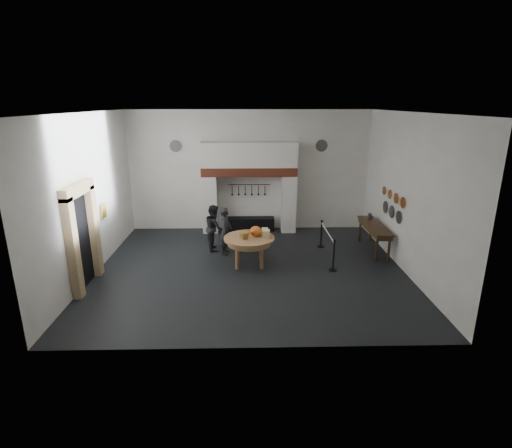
{
  "coord_description": "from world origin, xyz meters",
  "views": [
    {
      "loc": [
        -0.1,
        -10.98,
        4.78
      ],
      "look_at": [
        0.17,
        0.14,
        1.35
      ],
      "focal_mm": 28.0,
      "sensor_mm": 36.0,
      "label": 1
    }
  ],
  "objects_px": {
    "visitor_far": "(214,228)",
    "barrier_post_far": "(321,234)",
    "work_table": "(249,238)",
    "visitor_near": "(226,231)",
    "iron_range": "(249,224)",
    "barrier_post_near": "(334,256)",
    "side_table": "(375,226)"
  },
  "relations": [
    {
      "from": "iron_range",
      "to": "side_table",
      "type": "relative_size",
      "value": 0.86
    },
    {
      "from": "work_table",
      "to": "visitor_near",
      "type": "relative_size",
      "value": 0.98
    },
    {
      "from": "iron_range",
      "to": "work_table",
      "type": "bearing_deg",
      "value": -90.53
    },
    {
      "from": "barrier_post_near",
      "to": "barrier_post_far",
      "type": "relative_size",
      "value": 1.0
    },
    {
      "from": "work_table",
      "to": "visitor_near",
      "type": "bearing_deg",
      "value": 129.12
    },
    {
      "from": "work_table",
      "to": "visitor_far",
      "type": "xyz_separation_m",
      "value": [
        -1.15,
        1.32,
        -0.07
      ]
    },
    {
      "from": "iron_range",
      "to": "side_table",
      "type": "distance_m",
      "value": 4.75
    },
    {
      "from": "iron_range",
      "to": "barrier_post_near",
      "type": "distance_m",
      "value": 4.61
    },
    {
      "from": "iron_range",
      "to": "visitor_far",
      "type": "xyz_separation_m",
      "value": [
        -1.18,
        -2.06,
        0.52
      ]
    },
    {
      "from": "visitor_far",
      "to": "barrier_post_far",
      "type": "xyz_separation_m",
      "value": [
        3.61,
        0.15,
        -0.32
      ]
    },
    {
      "from": "visitor_far",
      "to": "barrier_post_far",
      "type": "height_order",
      "value": "visitor_far"
    },
    {
      "from": "work_table",
      "to": "side_table",
      "type": "bearing_deg",
      "value": 14.56
    },
    {
      "from": "work_table",
      "to": "barrier_post_far",
      "type": "bearing_deg",
      "value": 30.93
    },
    {
      "from": "barrier_post_far",
      "to": "iron_range",
      "type": "bearing_deg",
      "value": 141.84
    },
    {
      "from": "iron_range",
      "to": "barrier_post_near",
      "type": "relative_size",
      "value": 2.11
    },
    {
      "from": "work_table",
      "to": "barrier_post_far",
      "type": "xyz_separation_m",
      "value": [
        2.46,
        1.48,
        -0.39
      ]
    },
    {
      "from": "side_table",
      "to": "work_table",
      "type": "bearing_deg",
      "value": -165.44
    },
    {
      "from": "iron_range",
      "to": "barrier_post_near",
      "type": "bearing_deg",
      "value": -58.13
    },
    {
      "from": "barrier_post_near",
      "to": "visitor_near",
      "type": "bearing_deg",
      "value": 155.76
    },
    {
      "from": "visitor_far",
      "to": "barrier_post_far",
      "type": "relative_size",
      "value": 1.71
    },
    {
      "from": "work_table",
      "to": "visitor_near",
      "type": "height_order",
      "value": "visitor_near"
    },
    {
      "from": "barrier_post_far",
      "to": "side_table",
      "type": "bearing_deg",
      "value": -13.54
    },
    {
      "from": "visitor_near",
      "to": "barrier_post_far",
      "type": "relative_size",
      "value": 1.74
    },
    {
      "from": "work_table",
      "to": "visitor_far",
      "type": "relative_size",
      "value": 1.0
    },
    {
      "from": "iron_range",
      "to": "side_table",
      "type": "bearing_deg",
      "value": -29.42
    },
    {
      "from": "visitor_near",
      "to": "side_table",
      "type": "relative_size",
      "value": 0.71
    },
    {
      "from": "iron_range",
      "to": "side_table",
      "type": "height_order",
      "value": "side_table"
    },
    {
      "from": "iron_range",
      "to": "visitor_far",
      "type": "relative_size",
      "value": 1.24
    },
    {
      "from": "work_table",
      "to": "barrier_post_near",
      "type": "relative_size",
      "value": 1.7
    },
    {
      "from": "iron_range",
      "to": "work_table",
      "type": "height_order",
      "value": "work_table"
    },
    {
      "from": "visitor_far",
      "to": "side_table",
      "type": "bearing_deg",
      "value": -102.76
    },
    {
      "from": "visitor_near",
      "to": "barrier_post_far",
      "type": "xyz_separation_m",
      "value": [
        3.21,
        0.55,
        -0.33
      ]
    }
  ]
}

